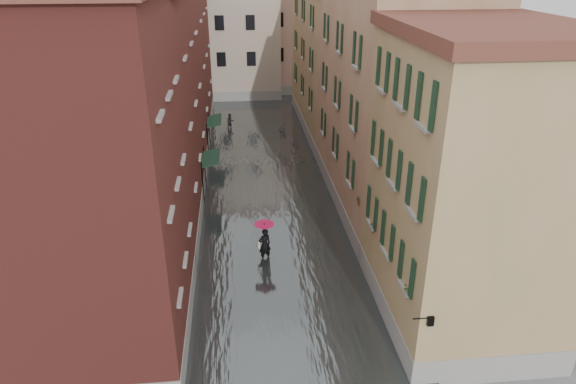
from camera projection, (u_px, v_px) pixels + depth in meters
ground at (283, 295)px, 23.27m from camera, size 120.00×120.00×0.00m
floodwater at (265, 179)px, 34.96m from camera, size 10.00×60.00×0.20m
building_left_near at (90, 189)px, 18.07m from camera, size 6.00×8.00×13.00m
building_left_mid at (140, 111)px, 28.11m from camera, size 6.00×14.00×12.50m
building_left_far at (168, 50)px, 41.33m from camera, size 6.00×16.00×14.00m
building_right_near at (468, 191)px, 19.70m from camera, size 6.00×8.00×11.50m
building_right_mid at (389, 99)px, 29.32m from camera, size 6.00×14.00×13.00m
building_right_far at (338, 63)px, 43.17m from camera, size 6.00×16.00×11.50m
building_end_cream at (221, 32)px, 54.55m from camera, size 12.00×9.00×13.00m
building_end_pink at (302, 33)px, 57.41m from camera, size 10.00×9.00×12.00m
awning_near at (210, 159)px, 31.90m from camera, size 1.09×2.79×2.80m
awning_far at (214, 122)px, 39.04m from camera, size 1.09×3.08×2.80m
wall_lantern at (429, 320)px, 17.00m from camera, size 0.71×0.22×0.35m
window_planters at (381, 228)px, 21.68m from camera, size 0.59×8.28×0.84m
pedestrian_main at (265, 238)px, 25.36m from camera, size 1.02×1.02×2.06m
pedestrian_far at (230, 122)px, 44.89m from camera, size 0.85×0.77×1.44m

